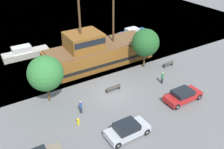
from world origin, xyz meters
TOP-DOWN VIEW (x-y plane):
  - ground_plane at (0.00, 0.00)m, footprint 160.00×160.00m
  - water_surface at (0.00, 44.00)m, footprint 80.00×80.00m
  - pirate_ship at (2.37, 7.58)m, footprint 16.82×5.10m
  - moored_boat_dockside at (12.70, 13.25)m, footprint 5.40×2.22m
  - moored_boat_outer at (-6.14, 15.13)m, footprint 6.84×1.93m
  - parked_car_curb_front at (-2.39, -6.76)m, footprint 4.19×1.95m
  - parked_car_curb_mid at (6.12, -5.42)m, footprint 4.43×1.95m
  - fire_hydrant at (-5.67, -2.94)m, footprint 0.42×0.25m
  - bench_promenade_east at (10.34, 1.49)m, footprint 1.61×0.45m
  - bench_promenade_west at (0.43, 0.28)m, footprint 1.86×0.45m
  - pedestrian_walking_near at (-4.64, -1.39)m, footprint 0.32×0.32m
  - pedestrian_walking_far at (6.61, -1.40)m, footprint 0.32×0.32m
  - tree_row_east at (-6.79, 2.41)m, footprint 3.89×3.89m
  - tree_row_mideast at (7.29, 3.21)m, footprint 3.74×3.74m

SIDE VIEW (x-z plane):
  - ground_plane at x=0.00m, z-range 0.00..0.00m
  - water_surface at x=0.00m, z-range 0.00..0.00m
  - fire_hydrant at x=-5.67m, z-range 0.03..0.79m
  - bench_promenade_east at x=10.34m, z-range 0.01..0.86m
  - bench_promenade_west at x=0.43m, z-range 0.02..0.87m
  - moored_boat_dockside at x=12.70m, z-range -0.19..1.47m
  - moored_boat_outer at x=-6.14m, z-range -0.23..1.60m
  - parked_car_curb_mid at x=6.12m, z-range 0.01..1.40m
  - parked_car_curb_front at x=-2.39m, z-range -0.01..1.44m
  - pedestrian_walking_near at x=-4.64m, z-range 0.00..1.52m
  - pedestrian_walking_far at x=6.61m, z-range 0.01..1.62m
  - pirate_ship at x=2.37m, z-range -3.52..7.21m
  - tree_row_east at x=-6.79m, z-range 0.83..6.38m
  - tree_row_mideast at x=7.29m, z-range 0.92..6.51m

